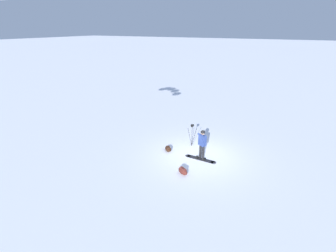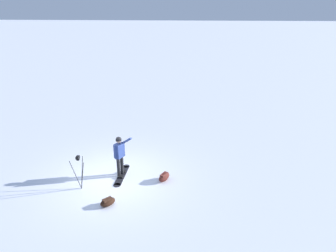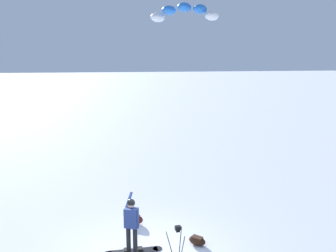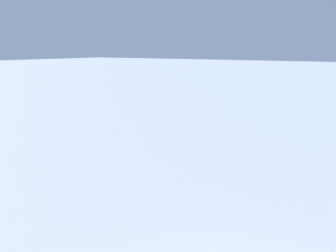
{
  "view_description": "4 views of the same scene",
  "coord_description": "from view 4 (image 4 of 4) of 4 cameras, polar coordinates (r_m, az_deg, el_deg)",
  "views": [
    {
      "loc": [
        11.89,
        4.3,
        6.94
      ],
      "look_at": [
        1.85,
        -0.99,
        2.34
      ],
      "focal_mm": 26.33,
      "sensor_mm": 36.0,
      "label": 1
    },
    {
      "loc": [
        3.23,
        -10.57,
        6.65
      ],
      "look_at": [
        2.39,
        -1.21,
        2.91
      ],
      "focal_mm": 32.15,
      "sensor_mm": 36.0,
      "label": 2
    },
    {
      "loc": [
        -9.45,
        1.18,
        5.89
      ],
      "look_at": [
        2.89,
        -1.4,
        3.43
      ],
      "focal_mm": 36.67,
      "sensor_mm": 36.0,
      "label": 3
    },
    {
      "loc": [
        -1.3,
        5.06,
        5.34
      ],
      "look_at": [
        3.08,
        -1.47,
        3.63
      ],
      "focal_mm": 38.35,
      "sensor_mm": 36.0,
      "label": 4
    }
  ],
  "objects": []
}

